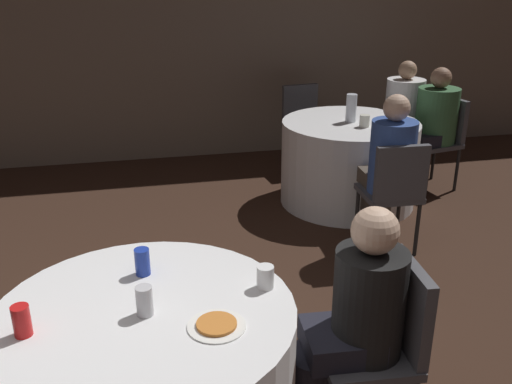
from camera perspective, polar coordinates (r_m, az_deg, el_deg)
The scene contains 18 objects.
wall_back at distance 6.18m, azimuth -14.77°, elevation 15.53°, with size 16.00×0.06×2.80m.
table_far at distance 5.13m, azimuth 9.22°, elevation 2.94°, with size 1.19×1.19×0.74m.
chair_near_east at distance 2.59m, azimuth 12.84°, elevation -13.71°, with size 0.43×0.43×0.86m.
chair_far_east at distance 5.66m, azimuth 18.10°, elevation 5.56°, with size 0.47×0.46×0.86m.
chair_far_northeast at distance 5.91m, azimuth 14.83°, elevation 6.60°, with size 0.56×0.56×0.86m.
chair_far_south at distance 4.20m, azimuth 13.68°, elevation 0.50°, with size 0.42×0.42×0.86m.
chair_far_north at distance 5.94m, azimuth 4.73°, elevation 7.33°, with size 0.45×0.45×0.86m.
person_white_shirt at distance 5.77m, azimuth 14.18°, elevation 7.06°, with size 0.51×0.48×1.16m.
person_blue_shirt at distance 4.31m, azimuth 12.96°, elevation 2.11°, with size 0.33×0.50×1.17m.
person_black_shirt at distance 2.52m, azimuth 9.26°, elevation -13.53°, with size 0.49×0.31×1.12m.
person_green_jacket at distance 5.54m, azimuth 16.99°, elevation 6.18°, with size 0.53×0.41×1.15m.
pizza_plate_near at distance 2.20m, azimuth -3.96°, elevation -13.12°, with size 0.22×0.22×0.02m.
soda_can_silver at distance 2.28m, azimuth -11.09°, elevation -10.64°, with size 0.07×0.07×0.12m.
soda_can_red at distance 2.29m, azimuth -22.39°, elevation -11.82°, with size 0.07×0.07×0.12m.
soda_can_blue at distance 2.55m, azimuth -11.30°, elevation -6.86°, with size 0.07×0.07×0.12m.
cup_near at distance 2.41m, azimuth 0.94°, elevation -8.50°, with size 0.07×0.07×0.10m.
bottle_far at distance 5.00m, azimuth 9.50°, elevation 8.28°, with size 0.09×0.09×0.24m.
cup_far at distance 4.87m, azimuth 10.80°, elevation 7.00°, with size 0.08×0.08×0.10m.
Camera 1 is at (0.20, -1.92, 2.01)m, focal length 40.00 mm.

